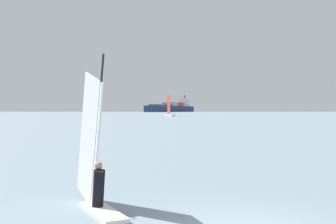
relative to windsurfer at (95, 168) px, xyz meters
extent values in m
cube|color=white|center=(0.28, -0.64, -1.12)|extent=(1.59, 2.53, 0.12)
cylinder|color=black|center=(0.09, -0.20, 1.08)|extent=(0.54, 1.13, 4.28)
cube|color=white|center=(-0.22, 0.50, 0.79)|extent=(1.11, 2.43, 4.13)
cylinder|color=black|center=(-0.02, 0.05, -0.03)|extent=(0.72, 1.57, 0.04)
cylinder|color=black|center=(0.14, -0.32, -0.53)|extent=(0.49, 0.58, 1.09)
sphere|color=tan|center=(0.14, -0.32, 0.12)|extent=(0.22, 0.22, 0.22)
cube|color=navy|center=(62.54, 853.41, 4.92)|extent=(117.44, 209.11, 12.19)
cube|color=silver|center=(97.72, 928.44, 20.83)|extent=(26.86, 24.63, 19.62)
cylinder|color=red|center=(97.72, 928.44, 33.63)|extent=(4.00, 4.00, 6.00)
cube|color=red|center=(74.06, 877.97, 14.92)|extent=(35.30, 38.04, 7.80)
cube|color=#99999E|center=(59.71, 847.37, 14.92)|extent=(35.30, 38.04, 7.80)
cube|color=red|center=(45.36, 816.76, 12.32)|extent=(35.30, 38.04, 2.60)
cube|color=#2D8C47|center=(31.02, 786.16, 12.32)|extent=(35.30, 38.04, 2.60)
cube|color=#4C564C|center=(-29.12, 1376.09, 13.75)|extent=(1415.19, 412.16, 29.86)
cube|color=white|center=(14.79, 190.54, -0.74)|extent=(5.31, 6.75, 0.88)
cylinder|color=#B2B2B7|center=(14.79, 190.54, 5.09)|extent=(0.16, 0.16, 10.78)
cube|color=#E54C2D|center=(14.38, 191.22, 4.55)|extent=(1.32, 2.09, 9.06)
camera|label=1|loc=(1.37, -12.04, 1.66)|focal=44.22mm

